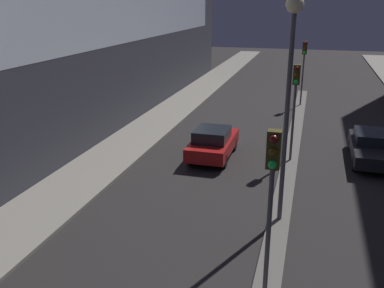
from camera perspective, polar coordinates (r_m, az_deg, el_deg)
median_strip at (r=23.03m, az=13.21°, el=-0.59°), size 0.76×30.75×0.12m
traffic_light_near at (r=10.09m, az=10.57°, el=-4.89°), size 0.32×0.42×4.58m
traffic_light_mid at (r=20.28m, az=13.61°, el=6.82°), size 0.32×0.42×4.58m
traffic_light_far at (r=32.07m, az=14.70°, el=10.93°), size 0.32×0.42×4.58m
street_lamp at (r=13.98m, az=12.96°, el=9.87°), size 0.55×0.55×7.49m
car_left_lane at (r=21.12m, az=2.79°, el=0.20°), size 1.87×4.13×1.54m
car_right_lane at (r=22.34m, az=22.88°, el=-0.37°), size 1.88×4.59×1.42m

